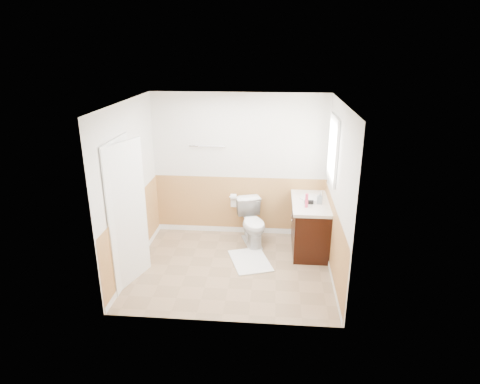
# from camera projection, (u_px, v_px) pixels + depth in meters

# --- Properties ---
(floor) EXTENTS (3.00, 3.00, 0.00)m
(floor) POSITION_uv_depth(u_px,v_px,m) (232.00, 268.00, 6.33)
(floor) COLOR #8C7051
(floor) RESTS_ON ground
(ceiling) EXTENTS (3.00, 3.00, 0.00)m
(ceiling) POSITION_uv_depth(u_px,v_px,m) (231.00, 103.00, 5.48)
(ceiling) COLOR white
(ceiling) RESTS_ON floor
(wall_back) EXTENTS (3.00, 0.00, 3.00)m
(wall_back) POSITION_uv_depth(u_px,v_px,m) (239.00, 166.00, 7.12)
(wall_back) COLOR silver
(wall_back) RESTS_ON floor
(wall_front) EXTENTS (3.00, 0.00, 3.00)m
(wall_front) POSITION_uv_depth(u_px,v_px,m) (220.00, 229.00, 4.68)
(wall_front) COLOR silver
(wall_front) RESTS_ON floor
(wall_left) EXTENTS (0.00, 3.00, 3.00)m
(wall_left) POSITION_uv_depth(u_px,v_px,m) (130.00, 188.00, 6.02)
(wall_left) COLOR silver
(wall_left) RESTS_ON floor
(wall_right) EXTENTS (0.00, 3.00, 3.00)m
(wall_right) POSITION_uv_depth(u_px,v_px,m) (338.00, 194.00, 5.78)
(wall_right) COLOR silver
(wall_right) RESTS_ON floor
(wainscot_back) EXTENTS (3.00, 0.00, 3.00)m
(wainscot_back) POSITION_uv_depth(u_px,v_px,m) (239.00, 206.00, 7.36)
(wainscot_back) COLOR tan
(wainscot_back) RESTS_ON floor
(wainscot_front) EXTENTS (3.00, 0.00, 3.00)m
(wainscot_front) POSITION_uv_depth(u_px,v_px,m) (221.00, 286.00, 4.95)
(wainscot_front) COLOR tan
(wainscot_front) RESTS_ON floor
(wainscot_left) EXTENTS (0.00, 2.60, 2.60)m
(wainscot_left) POSITION_uv_depth(u_px,v_px,m) (135.00, 235.00, 6.28)
(wainscot_left) COLOR tan
(wainscot_left) RESTS_ON floor
(wainscot_right) EXTENTS (0.00, 2.60, 2.60)m
(wainscot_right) POSITION_uv_depth(u_px,v_px,m) (333.00, 242.00, 6.04)
(wainscot_right) COLOR tan
(wainscot_right) RESTS_ON floor
(toilet) EXTENTS (0.64, 0.84, 0.75)m
(toilet) POSITION_uv_depth(u_px,v_px,m) (253.00, 223.00, 6.99)
(toilet) COLOR white
(toilet) RESTS_ON floor
(bath_mat) EXTENTS (0.78, 0.93, 0.02)m
(bath_mat) POSITION_uv_depth(u_px,v_px,m) (250.00, 261.00, 6.51)
(bath_mat) COLOR silver
(bath_mat) RESTS_ON floor
(vanity_cabinet) EXTENTS (0.55, 1.10, 0.80)m
(vanity_cabinet) POSITION_uv_depth(u_px,v_px,m) (310.00, 227.00, 6.78)
(vanity_cabinet) COLOR black
(vanity_cabinet) RESTS_ON floor
(vanity_knob_left) EXTENTS (0.03, 0.03, 0.03)m
(vanity_knob_left) POSITION_uv_depth(u_px,v_px,m) (292.00, 220.00, 6.66)
(vanity_knob_left) COLOR silver
(vanity_knob_left) RESTS_ON vanity_cabinet
(vanity_knob_right) EXTENTS (0.03, 0.03, 0.03)m
(vanity_knob_right) POSITION_uv_depth(u_px,v_px,m) (292.00, 216.00, 6.85)
(vanity_knob_right) COLOR silver
(vanity_knob_right) RESTS_ON vanity_cabinet
(countertop) EXTENTS (0.60, 1.15, 0.05)m
(countertop) POSITION_uv_depth(u_px,v_px,m) (311.00, 203.00, 6.64)
(countertop) COLOR silver
(countertop) RESTS_ON vanity_cabinet
(sink_basin) EXTENTS (0.36, 0.36, 0.02)m
(sink_basin) POSITION_uv_depth(u_px,v_px,m) (311.00, 198.00, 6.76)
(sink_basin) COLOR silver
(sink_basin) RESTS_ON countertop
(faucet) EXTENTS (0.02, 0.02, 0.14)m
(faucet) POSITION_uv_depth(u_px,v_px,m) (322.00, 195.00, 6.73)
(faucet) COLOR silver
(faucet) RESTS_ON countertop
(lotion_bottle) EXTENTS (0.05, 0.05, 0.22)m
(lotion_bottle) POSITION_uv_depth(u_px,v_px,m) (307.00, 201.00, 6.36)
(lotion_bottle) COLOR #DB385E
(lotion_bottle) RESTS_ON countertop
(soap_dispenser) EXTENTS (0.10, 0.10, 0.18)m
(soap_dispenser) POSITION_uv_depth(u_px,v_px,m) (320.00, 198.00, 6.50)
(soap_dispenser) COLOR gray
(soap_dispenser) RESTS_ON countertop
(hair_dryer_body) EXTENTS (0.14, 0.07, 0.07)m
(hair_dryer_body) POSITION_uv_depth(u_px,v_px,m) (309.00, 202.00, 6.51)
(hair_dryer_body) COLOR black
(hair_dryer_body) RESTS_ON countertop
(hair_dryer_handle) EXTENTS (0.03, 0.03, 0.07)m
(hair_dryer_handle) POSITION_uv_depth(u_px,v_px,m) (307.00, 204.00, 6.50)
(hair_dryer_handle) COLOR black
(hair_dryer_handle) RESTS_ON countertop
(mirror_panel) EXTENTS (0.02, 0.35, 0.90)m
(mirror_panel) POSITION_uv_depth(u_px,v_px,m) (328.00, 154.00, 6.71)
(mirror_panel) COLOR silver
(mirror_panel) RESTS_ON wall_right
(window_frame) EXTENTS (0.04, 0.80, 1.00)m
(window_frame) POSITION_uv_depth(u_px,v_px,m) (333.00, 149.00, 6.17)
(window_frame) COLOR white
(window_frame) RESTS_ON wall_right
(window_glass) EXTENTS (0.01, 0.70, 0.90)m
(window_glass) POSITION_uv_depth(u_px,v_px,m) (334.00, 149.00, 6.16)
(window_glass) COLOR white
(window_glass) RESTS_ON wall_right
(door) EXTENTS (0.29, 0.78, 2.04)m
(door) POSITION_uv_depth(u_px,v_px,m) (127.00, 215.00, 5.67)
(door) COLOR white
(door) RESTS_ON wall_left
(door_frame) EXTENTS (0.02, 0.92, 2.10)m
(door_frame) POSITION_uv_depth(u_px,v_px,m) (122.00, 214.00, 5.68)
(door_frame) COLOR white
(door_frame) RESTS_ON wall_left
(door_knob) EXTENTS (0.06, 0.06, 0.06)m
(door_knob) POSITION_uv_depth(u_px,v_px,m) (139.00, 211.00, 6.00)
(door_knob) COLOR silver
(door_knob) RESTS_ON door
(towel_bar) EXTENTS (0.62, 0.02, 0.02)m
(towel_bar) POSITION_uv_depth(u_px,v_px,m) (207.00, 146.00, 7.00)
(towel_bar) COLOR silver
(towel_bar) RESTS_ON wall_back
(tp_holder_bar) EXTENTS (0.14, 0.02, 0.02)m
(tp_holder_bar) POSITION_uv_depth(u_px,v_px,m) (233.00, 197.00, 7.25)
(tp_holder_bar) COLOR silver
(tp_holder_bar) RESTS_ON wall_back
(tp_roll) EXTENTS (0.10, 0.11, 0.11)m
(tp_roll) POSITION_uv_depth(u_px,v_px,m) (233.00, 197.00, 7.25)
(tp_roll) COLOR white
(tp_roll) RESTS_ON tp_holder_bar
(tp_sheet) EXTENTS (0.10, 0.01, 0.16)m
(tp_sheet) POSITION_uv_depth(u_px,v_px,m) (233.00, 203.00, 7.29)
(tp_sheet) COLOR white
(tp_sheet) RESTS_ON tp_roll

